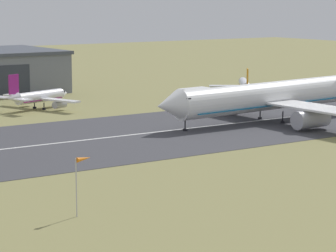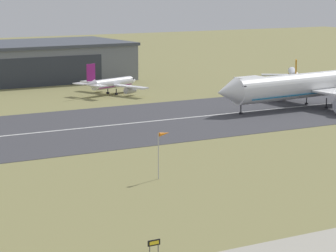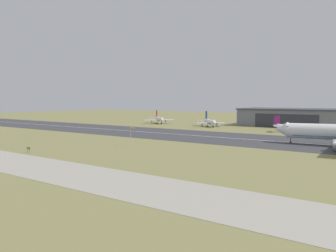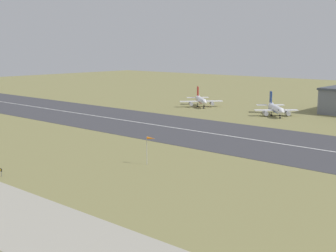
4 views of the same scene
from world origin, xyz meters
The scene contains 10 objects.
ground_plane centered at (0.00, 53.35, 0.00)m, with size 644.08×644.08×0.00m, color olive.
runway_strip centered at (0.00, 106.71, 0.03)m, with size 404.08×44.97×0.06m, color #3D3D42.
runway_centreline centered at (0.00, 106.71, 0.07)m, with size 363.67×0.70×0.01m, color silver.
taxiway_road centered at (0.00, 22.32, 0.03)m, with size 303.06×17.55×0.05m, color #A8A393.
hangar_building centered at (37.92, 188.69, 5.65)m, with size 62.29×33.51×11.27m.
airplane_parked_west centered at (-3.83, 156.76, 2.87)m, with size 20.13×20.68×9.44m.
airplane_parked_centre centered at (47.57, 148.32, 2.80)m, with size 19.56×22.41×8.57m.
airplane_parked_far_east centered at (-45.09, 159.54, 3.08)m, with size 19.36×19.47×9.06m.
windsock_pole centered at (13.46, 62.95, 6.21)m, with size 2.39×1.13×6.99m.
runway_sign centered at (-4.89, 33.46, 1.36)m, with size 1.48×0.13×1.83m.
Camera 3 is at (89.69, -26.16, 16.90)m, focal length 35.00 mm.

